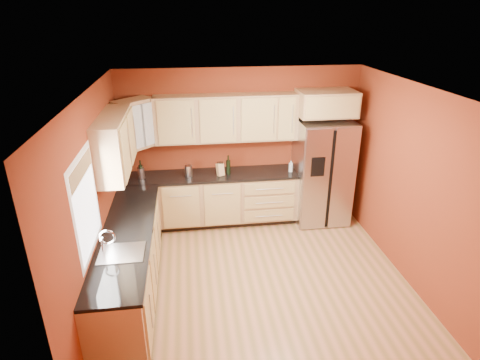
# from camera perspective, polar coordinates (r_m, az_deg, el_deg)

# --- Properties ---
(floor) EXTENTS (4.00, 4.00, 0.00)m
(floor) POSITION_cam_1_polar(r_m,az_deg,el_deg) (5.70, 2.86, -14.04)
(floor) COLOR olive
(floor) RESTS_ON ground
(ceiling) EXTENTS (4.00, 4.00, 0.00)m
(ceiling) POSITION_cam_1_polar(r_m,az_deg,el_deg) (4.62, 3.52, 12.56)
(ceiling) COLOR silver
(ceiling) RESTS_ON wall_back
(wall_back) EXTENTS (4.00, 0.04, 2.60)m
(wall_back) POSITION_cam_1_polar(r_m,az_deg,el_deg) (6.86, 0.08, 4.97)
(wall_back) COLOR maroon
(wall_back) RESTS_ON floor
(wall_front) EXTENTS (4.00, 0.04, 2.60)m
(wall_front) POSITION_cam_1_polar(r_m,az_deg,el_deg) (3.38, 9.67, -16.74)
(wall_front) COLOR maroon
(wall_front) RESTS_ON floor
(wall_left) EXTENTS (0.04, 4.00, 2.60)m
(wall_left) POSITION_cam_1_polar(r_m,az_deg,el_deg) (5.07, -19.68, -3.34)
(wall_left) COLOR maroon
(wall_left) RESTS_ON floor
(wall_right) EXTENTS (0.04, 4.00, 2.60)m
(wall_right) POSITION_cam_1_polar(r_m,az_deg,el_deg) (5.72, 23.24, -0.84)
(wall_right) COLOR maroon
(wall_right) RESTS_ON floor
(base_cabinets_back) EXTENTS (2.90, 0.60, 0.88)m
(base_cabinets_back) POSITION_cam_1_polar(r_m,az_deg,el_deg) (6.86, -4.15, -2.86)
(base_cabinets_back) COLOR #A1704E
(base_cabinets_back) RESTS_ON floor
(base_cabinets_left) EXTENTS (0.60, 2.80, 0.88)m
(base_cabinets_left) POSITION_cam_1_polar(r_m,az_deg,el_deg) (5.44, -15.31, -11.34)
(base_cabinets_left) COLOR #A1704E
(base_cabinets_left) RESTS_ON floor
(countertop_back) EXTENTS (2.90, 0.62, 0.04)m
(countertop_back) POSITION_cam_1_polar(r_m,az_deg,el_deg) (6.66, -4.26, 0.66)
(countertop_back) COLOR black
(countertop_back) RESTS_ON base_cabinets_back
(countertop_left) EXTENTS (0.62, 2.80, 0.04)m
(countertop_left) POSITION_cam_1_polar(r_m,az_deg,el_deg) (5.20, -15.73, -7.15)
(countertop_left) COLOR black
(countertop_left) RESTS_ON base_cabinets_left
(upper_cabinets_back) EXTENTS (2.30, 0.33, 0.75)m
(upper_cabinets_back) POSITION_cam_1_polar(r_m,az_deg,el_deg) (6.53, -1.93, 8.80)
(upper_cabinets_back) COLOR #A1704E
(upper_cabinets_back) RESTS_ON wall_back
(upper_cabinets_left) EXTENTS (0.33, 1.35, 0.75)m
(upper_cabinets_left) POSITION_cam_1_polar(r_m,az_deg,el_deg) (5.51, -17.37, 4.99)
(upper_cabinets_left) COLOR #A1704E
(upper_cabinets_left) RESTS_ON wall_left
(corner_upper_cabinet) EXTENTS (0.67, 0.67, 0.75)m
(corner_upper_cabinet) POSITION_cam_1_polar(r_m,az_deg,el_deg) (6.38, -14.67, 7.73)
(corner_upper_cabinet) COLOR #A1704E
(corner_upper_cabinet) RESTS_ON wall_back
(over_fridge_cabinet) EXTENTS (0.92, 0.60, 0.40)m
(over_fridge_cabinet) POSITION_cam_1_polar(r_m,az_deg,el_deg) (6.69, 12.17, 10.65)
(over_fridge_cabinet) COLOR #A1704E
(over_fridge_cabinet) RESTS_ON wall_back
(refrigerator) EXTENTS (0.90, 0.75, 1.78)m
(refrigerator) POSITION_cam_1_polar(r_m,az_deg,el_deg) (6.96, 11.58, 1.17)
(refrigerator) COLOR #BABABF
(refrigerator) RESTS_ON floor
(window) EXTENTS (0.03, 0.90, 1.00)m
(window) POSITION_cam_1_polar(r_m,az_deg,el_deg) (4.52, -21.01, -3.31)
(window) COLOR white
(window) RESTS_ON wall_left
(sink_faucet) EXTENTS (0.50, 0.42, 0.30)m
(sink_faucet) POSITION_cam_1_polar(r_m,az_deg,el_deg) (4.69, -16.69, -8.43)
(sink_faucet) COLOR silver
(sink_faucet) RESTS_ON countertop_left
(canister_left) EXTENTS (0.15, 0.15, 0.19)m
(canister_left) POSITION_cam_1_polar(r_m,az_deg,el_deg) (6.57, -7.33, 1.28)
(canister_left) COLOR #BABABF
(canister_left) RESTS_ON countertop_back
(canister_right) EXTENTS (0.13, 0.13, 0.18)m
(canister_right) POSITION_cam_1_polar(r_m,az_deg,el_deg) (6.63, -13.89, 0.96)
(canister_right) COLOR #BABABF
(canister_right) RESTS_ON countertop_back
(wine_bottle_a) EXTENTS (0.09, 0.09, 0.30)m
(wine_bottle_a) POSITION_cam_1_polar(r_m,az_deg,el_deg) (6.64, -13.93, 1.50)
(wine_bottle_a) COLOR black
(wine_bottle_a) RESTS_ON countertop_back
(wine_bottle_b) EXTENTS (0.08, 0.08, 0.32)m
(wine_bottle_b) POSITION_cam_1_polar(r_m,az_deg,el_deg) (6.60, -1.67, 2.19)
(wine_bottle_b) COLOR black
(wine_bottle_b) RESTS_ON countertop_back
(knife_block) EXTENTS (0.13, 0.13, 0.20)m
(knife_block) POSITION_cam_1_polar(r_m,az_deg,el_deg) (6.56, -2.83, 1.50)
(knife_block) COLOR tan
(knife_block) RESTS_ON countertop_back
(soap_dispenser) EXTENTS (0.07, 0.07, 0.19)m
(soap_dispenser) POSITION_cam_1_polar(r_m,az_deg,el_deg) (6.77, 7.23, 1.96)
(soap_dispenser) COLOR silver
(soap_dispenser) RESTS_ON countertop_back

